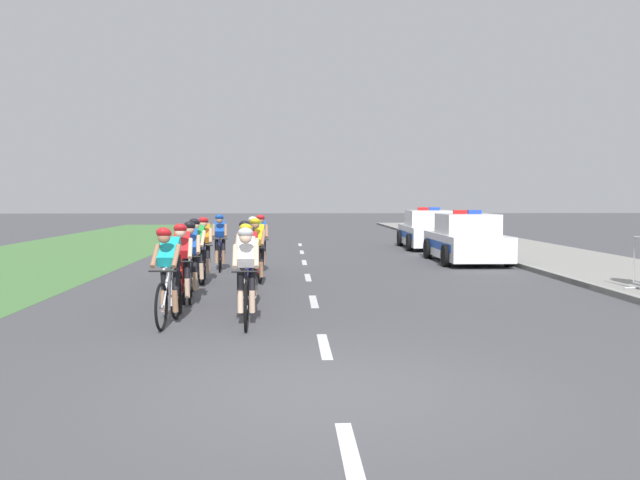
% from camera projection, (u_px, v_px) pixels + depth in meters
% --- Properties ---
extents(ground_plane, '(160.00, 160.00, 0.00)m').
position_uv_depth(ground_plane, '(335.00, 392.00, 7.13)').
color(ground_plane, '#4C4C51').
extents(sidewalk_slab, '(4.12, 60.00, 0.12)m').
position_uv_depth(sidewalk_slab, '(567.00, 260.00, 21.44)').
color(sidewalk_slab, gray).
rests_on(sidewalk_slab, ground).
extents(kerb_edge, '(0.16, 60.00, 0.13)m').
position_uv_depth(kerb_edge, '(503.00, 260.00, 21.35)').
color(kerb_edge, '#9E9E99').
rests_on(kerb_edge, ground).
extents(grass_verge, '(7.00, 60.00, 0.01)m').
position_uv_depth(grass_verge, '(11.00, 264.00, 20.70)').
color(grass_verge, '#4C7F42').
rests_on(grass_verge, ground).
extents(lane_markings_centre, '(0.14, 25.60, 0.01)m').
position_uv_depth(lane_markings_centre, '(308.00, 277.00, 17.30)').
color(lane_markings_centre, white).
rests_on(lane_markings_centre, ground).
extents(cyclist_lead, '(0.43, 1.72, 1.56)m').
position_uv_depth(cyclist_lead, '(168.00, 275.00, 10.81)').
color(cyclist_lead, black).
rests_on(cyclist_lead, ground).
extents(cyclist_second, '(0.43, 1.72, 1.56)m').
position_uv_depth(cyclist_second, '(246.00, 275.00, 10.74)').
color(cyclist_second, black).
rests_on(cyclist_second, ground).
extents(cyclist_third, '(0.44, 1.72, 1.56)m').
position_uv_depth(cyclist_third, '(182.00, 265.00, 12.34)').
color(cyclist_third, black).
rests_on(cyclist_third, ground).
extents(cyclist_fourth, '(0.44, 1.72, 1.56)m').
position_uv_depth(cyclist_fourth, '(248.00, 265.00, 12.35)').
color(cyclist_fourth, black).
rests_on(cyclist_fourth, ground).
extents(cyclist_fifth, '(0.45, 1.72, 1.56)m').
position_uv_depth(cyclist_fifth, '(190.00, 260.00, 13.34)').
color(cyclist_fifth, black).
rests_on(cyclist_fifth, ground).
extents(cyclist_sixth, '(0.42, 1.72, 1.56)m').
position_uv_depth(cyclist_sixth, '(246.00, 258.00, 13.87)').
color(cyclist_sixth, black).
rests_on(cyclist_sixth, ground).
extents(cyclist_seventh, '(0.42, 1.72, 1.56)m').
position_uv_depth(cyclist_seventh, '(197.00, 252.00, 15.21)').
color(cyclist_seventh, black).
rests_on(cyclist_seventh, ground).
extents(cyclist_eighth, '(0.45, 1.72, 1.56)m').
position_uv_depth(cyclist_eighth, '(257.00, 251.00, 15.57)').
color(cyclist_eighth, black).
rests_on(cyclist_eighth, ground).
extents(cyclist_ninth, '(0.45, 1.72, 1.56)m').
position_uv_depth(cyclist_ninth, '(204.00, 248.00, 16.34)').
color(cyclist_ninth, black).
rests_on(cyclist_ninth, ground).
extents(cyclist_tenth, '(0.45, 1.72, 1.56)m').
position_uv_depth(cyclist_tenth, '(255.00, 247.00, 16.79)').
color(cyclist_tenth, black).
rests_on(cyclist_tenth, ground).
extents(cyclist_eleventh, '(0.44, 1.72, 1.56)m').
position_uv_depth(cyclist_eleventh, '(220.00, 242.00, 18.91)').
color(cyclist_eleventh, black).
rests_on(cyclist_eleventh, ground).
extents(cyclist_twelfth, '(0.43, 1.72, 1.56)m').
position_uv_depth(cyclist_twelfth, '(261.00, 242.00, 18.52)').
color(cyclist_twelfth, black).
rests_on(cyclist_twelfth, ground).
extents(police_car_nearest, '(2.03, 4.41, 1.59)m').
position_uv_depth(police_car_nearest, '(466.00, 240.00, 21.27)').
color(police_car_nearest, white).
rests_on(police_car_nearest, ground).
extents(police_car_second, '(2.10, 4.45, 1.59)m').
position_uv_depth(police_car_second, '(428.00, 231.00, 27.10)').
color(police_car_second, white).
rests_on(police_car_second, ground).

